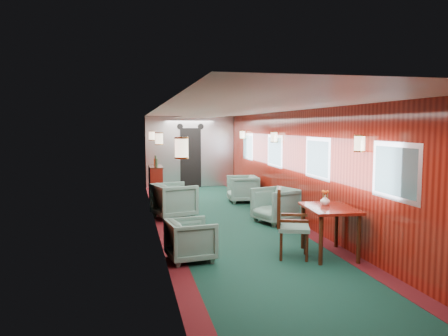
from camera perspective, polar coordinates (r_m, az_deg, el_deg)
name	(u,v)px	position (r m, az deg, el deg)	size (l,w,h in m)	color
room	(230,147)	(8.97, 0.73, 2.76)	(12.00, 12.10, 2.40)	#0D2F24
bulkhead	(190,152)	(14.80, -4.42, 2.07)	(2.98, 0.17, 2.39)	silver
windows_right	(293,154)	(9.65, 9.04, 1.79)	(0.02, 8.60, 0.80)	silver
wall_sconces	(224,139)	(9.51, -0.03, 3.85)	(2.97, 7.97, 0.25)	beige
dining_table	(330,215)	(7.15, 13.63, -5.97)	(0.83, 1.11, 0.79)	maroon
side_chair	(287,220)	(6.94, 8.24, -6.72)	(0.62, 0.64, 1.11)	#214F4A
credenza	(156,184)	(11.97, -8.93, -2.05)	(0.35, 1.11, 1.27)	maroon
flower_vase	(325,200)	(7.26, 13.07, -4.13)	(0.15, 0.15, 0.16)	silver
armchair_left_near	(191,240)	(6.80, -4.35, -9.37)	(0.68, 0.70, 0.64)	#214F4A
armchair_left_far	(174,200)	(9.90, -6.51, -4.24)	(0.84, 0.87, 0.79)	#214F4A
armchair_right_near	(276,205)	(9.43, 6.79, -4.85)	(0.80, 0.82, 0.75)	#214F4A
armchair_right_far	(243,189)	(11.88, 2.46, -2.74)	(0.77, 0.79, 0.72)	#214F4A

